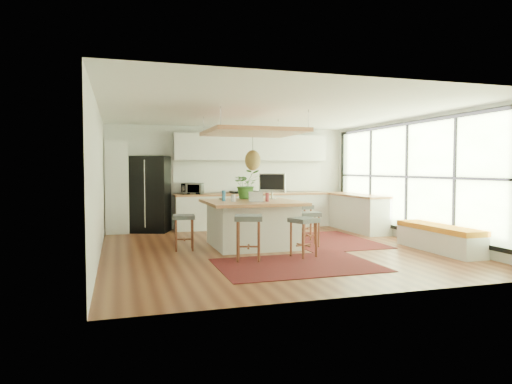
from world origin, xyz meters
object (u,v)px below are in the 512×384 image
object	(u,v)px
monitor	(272,187)
microwave	(193,187)
island	(252,224)
laptop	(257,196)
fridge	(149,195)
stool_near_right	(304,237)
stool_right_back	(300,224)
stool_left_side	(184,232)
stool_near_left	(248,240)
island_plant	(246,187)
stool_right_front	(309,229)

from	to	relation	value
monitor	microwave	xyz separation A→B (m)	(-1.33, 2.40, -0.09)
island	laptop	bearing A→B (deg)	-90.85
fridge	stool_near_right	size ratio (longest dim) A/B	2.69
stool_right_back	laptop	distance (m)	1.68
stool_right_back	stool_left_side	xyz separation A→B (m)	(-2.64, -0.51, 0.00)
island	stool_right_back	distance (m)	1.36
stool_near_left	microwave	size ratio (longest dim) A/B	1.50
laptop	island	bearing A→B (deg)	96.40
island_plant	microwave	bearing A→B (deg)	110.76
monitor	stool_left_side	bearing A→B (deg)	-127.56
laptop	monitor	distance (m)	0.97
stool_near_right	stool_left_side	size ratio (longest dim) A/B	1.03
stool_near_left	monitor	distance (m)	2.21
stool_right_front	laptop	distance (m)	1.32
stool_left_side	monitor	size ratio (longest dim) A/B	1.13
stool_right_back	microwave	world-z (taller)	microwave
stool_right_back	stool_left_side	size ratio (longest dim) A/B	1.14
stool_left_side	laptop	world-z (taller)	laptop
stool_right_back	laptop	xyz separation A→B (m)	(-1.27, -0.85, 0.70)
stool_right_front	microwave	world-z (taller)	microwave
island	monitor	xyz separation A→B (m)	(0.57, 0.39, 0.72)
stool_near_right	stool_left_side	bearing A→B (deg)	145.79
island	stool_right_back	xyz separation A→B (m)	(1.27, 0.47, -0.11)
island	stool_right_back	world-z (taller)	island
stool_near_left	island_plant	distance (m)	2.22
stool_near_right	stool_near_left	bearing A→B (deg)	-179.04
stool_right_front	monitor	bearing A→B (deg)	126.37
island_plant	stool_right_front	bearing A→B (deg)	-42.58
island_plant	island	bearing A→B (deg)	-95.95
stool_right_front	monitor	world-z (taller)	monitor
microwave	island_plant	bearing A→B (deg)	-49.26
island	fridge	bearing A→B (deg)	123.39
stool_near_right	stool_right_front	size ratio (longest dim) A/B	1.00
stool_right_back	island_plant	world-z (taller)	island_plant
fridge	stool_left_side	bearing A→B (deg)	-61.26
stool_left_side	monitor	xyz separation A→B (m)	(1.95, 0.42, 0.83)
island	stool_left_side	size ratio (longest dim) A/B	2.70
stool_right_front	microwave	bearing A→B (deg)	120.85
stool_near_right	laptop	world-z (taller)	laptop
microwave	stool_right_front	bearing A→B (deg)	-39.16
island	stool_near_right	size ratio (longest dim) A/B	2.63
island_plant	monitor	bearing A→B (deg)	-24.32
island	microwave	distance (m)	2.96
stool_right_front	laptop	world-z (taller)	laptop
stool_left_side	laptop	distance (m)	1.57
stool_right_front	monitor	size ratio (longest dim) A/B	1.16
island	stool_near_right	world-z (taller)	island
stool_left_side	microwave	size ratio (longest dim) A/B	1.31
monitor	stool_right_front	bearing A→B (deg)	-13.44
laptop	island_plant	size ratio (longest dim) A/B	0.49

